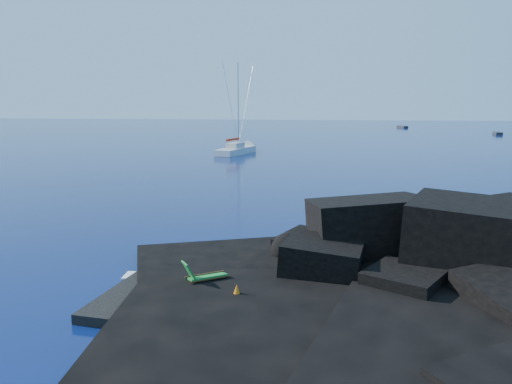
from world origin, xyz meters
TOP-DOWN VIEW (x-y plane):
  - ground at (0.00, 0.00)m, footprint 400.00×400.00m
  - headland at (13.00, 3.00)m, footprint 24.00×24.00m
  - beach at (4.50, 0.50)m, footprint 9.08×6.86m
  - surf_foam at (5.00, 5.00)m, footprint 10.00×8.00m
  - sailboat at (-5.29, 53.83)m, footprint 5.45×12.53m
  - deck_chair at (3.72, 1.25)m, footprint 1.77×1.55m
  - towel at (4.06, 1.62)m, footprint 2.27×1.45m
  - sunbather at (4.06, 1.62)m, footprint 1.79×0.82m
  - marker_cone at (5.10, -0.06)m, footprint 0.48×0.48m
  - distant_boat_a at (28.19, 134.82)m, footprint 2.84×4.64m
  - distant_boat_b at (45.56, 105.57)m, footprint 1.87×4.64m

SIDE VIEW (x-z plane):
  - ground at x=0.00m, z-range 0.00..0.00m
  - headland at x=13.00m, z-range -1.80..1.80m
  - beach at x=4.50m, z-range -0.35..0.35m
  - surf_foam at x=5.00m, z-range -0.03..0.03m
  - sailboat at x=-5.29m, z-range -6.43..6.43m
  - distant_boat_a at x=28.19m, z-range -0.30..0.30m
  - distant_boat_b at x=45.56m, z-range -0.30..0.30m
  - towel at x=4.06m, z-range 0.35..0.41m
  - sunbather at x=4.06m, z-range 0.41..0.64m
  - marker_cone at x=5.10m, z-range 0.35..0.96m
  - deck_chair at x=3.72m, z-range 0.35..1.49m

